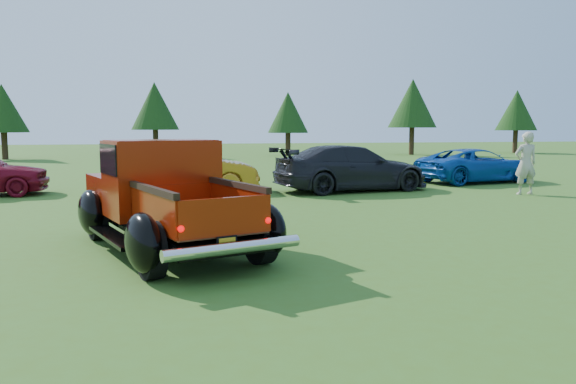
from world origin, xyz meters
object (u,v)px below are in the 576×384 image
object	(u,v)px
show_car_yellow	(188,170)
spectator	(526,163)
show_car_grey	(351,168)
tree_far_east	(517,110)
tree_mid_left	(155,106)
tree_mid_right	(288,113)
tree_east	(413,104)
show_car_blue	(476,166)
tree_west	(3,108)
pickup_truck	(162,196)

from	to	relation	value
show_car_yellow	spectator	size ratio (longest dim) A/B	2.27
show_car_grey	spectator	world-z (taller)	spectator
spectator	show_car_yellow	bearing A→B (deg)	-10.32
tree_far_east	tree_mid_left	bearing A→B (deg)	178.94
tree_mid_right	show_car_grey	distance (m)	21.96
tree_mid_left	tree_east	distance (m)	18.06
tree_east	show_car_blue	bearing A→B (deg)	-107.78
tree_west	show_car_grey	size ratio (longest dim) A/B	0.94
show_car_grey	tree_east	bearing A→B (deg)	-38.47
tree_east	spectator	world-z (taller)	tree_east
show_car_grey	spectator	distance (m)	5.11
tree_mid_right	tree_far_east	size ratio (longest dim) A/B	0.92
tree_east	tree_far_east	xyz separation A→B (m)	(9.00, 1.00, -0.41)
tree_mid_left	tree_east	size ratio (longest dim) A/B	0.93
tree_mid_right	pickup_truck	bearing A→B (deg)	-105.76
tree_east	show_car_blue	size ratio (longest dim) A/B	1.23
tree_west	show_car_grey	xyz separation A→B (m)	(15.50, -20.70, -2.40)
tree_east	tree_west	bearing A→B (deg)	-178.94
tree_west	show_car_yellow	distance (m)	22.87
pickup_truck	spectator	bearing A→B (deg)	7.38
tree_west	show_car_blue	xyz separation A→B (m)	(20.73, -19.06, -2.50)
tree_west	tree_east	size ratio (longest dim) A/B	0.85
tree_mid_right	tree_far_east	bearing A→B (deg)	1.59
tree_west	spectator	xyz separation A→B (m)	(20.20, -22.68, -2.18)
tree_west	show_car_grey	distance (m)	25.97
tree_east	tree_far_east	world-z (taller)	tree_east
tree_mid_right	tree_east	xyz separation A→B (m)	(9.00, -0.50, 0.68)
tree_west	show_car_yellow	bearing A→B (deg)	-62.51
tree_mid_right	tree_far_east	distance (m)	18.01
tree_mid_right	spectator	xyz separation A→B (m)	(2.20, -23.68, -2.05)
tree_east	show_car_yellow	distance (m)	26.62
tree_west	tree_mid_right	bearing A→B (deg)	3.18
show_car_grey	spectator	bearing A→B (deg)	-122.90
tree_mid_left	pickup_truck	xyz separation A→B (m)	(0.84, -29.92, -2.54)
tree_far_east	tree_east	bearing A→B (deg)	-173.66
show_car_yellow	tree_east	bearing A→B (deg)	-38.03
show_car_grey	show_car_blue	size ratio (longest dim) A/B	1.12
show_car_blue	spectator	bearing A→B (deg)	160.25
tree_far_east	show_car_grey	distance (m)	30.32
show_car_blue	pickup_truck	bearing A→B (deg)	117.66
tree_far_east	show_car_grey	xyz separation A→B (m)	(-20.50, -22.20, -2.54)
tree_mid_right	show_car_grey	world-z (taller)	tree_mid_right
tree_west	tree_mid_left	xyz separation A→B (m)	(9.00, 2.00, 0.27)
tree_far_east	show_car_grey	bearing A→B (deg)	-132.72
tree_mid_left	tree_mid_right	world-z (taller)	tree_mid_left
show_car_grey	tree_mid_left	bearing A→B (deg)	6.00
tree_mid_left	tree_far_east	world-z (taller)	tree_mid_left
tree_east	pickup_truck	distance (m)	33.31
tree_west	show_car_blue	world-z (taller)	tree_west
tree_east	pickup_truck	xyz separation A→B (m)	(-17.16, -28.42, -2.81)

